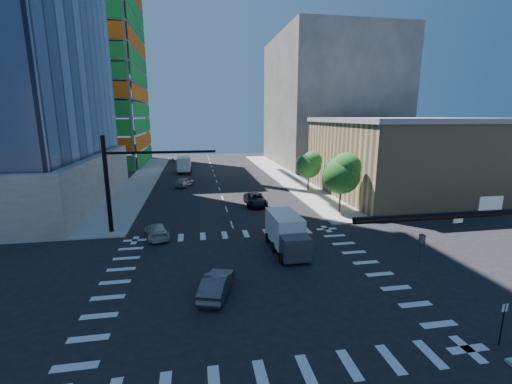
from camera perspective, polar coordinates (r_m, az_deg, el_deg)
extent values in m
plane|color=black|center=(24.08, -0.90, -14.17)|extent=(160.00, 160.00, 0.00)
cube|color=silver|center=(24.08, -0.90, -14.16)|extent=(20.00, 20.00, 0.01)
cube|color=#9C9893|center=(64.18, 4.41, 2.86)|extent=(5.00, 60.00, 0.15)
cube|color=#9C9893|center=(62.84, -18.27, 2.05)|extent=(5.00, 60.00, 0.15)
cube|color=green|center=(85.14, -19.04, 21.14)|extent=(0.12, 24.00, 49.00)
cube|color=#DB5B0C|center=(75.88, -30.70, 21.27)|extent=(24.00, 0.12, 49.00)
cube|color=tan|center=(52.07, 23.15, 5.11)|extent=(20.00, 22.00, 10.00)
cube|color=gray|center=(51.74, 23.66, 10.93)|extent=(20.50, 22.50, 0.60)
cube|color=#5A5551|center=(82.15, 12.03, 14.49)|extent=(24.00, 30.00, 28.00)
cylinder|color=black|center=(14.28, 34.36, -2.95)|extent=(10.00, 0.24, 0.24)
imported|color=black|center=(13.00, 25.75, -8.42)|extent=(0.16, 0.20, 1.00)
cube|color=white|center=(14.20, 34.53, -1.58)|extent=(0.90, 0.04, 0.50)
cylinder|color=black|center=(34.29, -23.56, 1.11)|extent=(0.40, 0.40, 9.00)
cylinder|color=black|center=(33.05, -15.51, 6.40)|extent=(10.00, 0.24, 0.24)
imported|color=black|center=(33.10, -13.67, 4.59)|extent=(0.16, 0.20, 1.00)
cylinder|color=#382316|center=(39.83, 13.79, -1.68)|extent=(0.20, 0.20, 2.27)
sphere|color=#144B19|center=(39.20, 14.02, 2.70)|extent=(4.16, 4.16, 4.16)
sphere|color=#347F2A|center=(38.95, 14.81, 4.04)|extent=(3.25, 3.25, 3.25)
cylinder|color=#382316|center=(50.88, 8.68, 1.39)|extent=(0.20, 0.20, 1.92)
sphere|color=#144B19|center=(50.45, 8.78, 4.30)|extent=(3.52, 3.52, 3.52)
sphere|color=#347F2A|center=(50.19, 9.36, 5.19)|extent=(2.75, 2.75, 2.75)
cylinder|color=black|center=(21.06, 35.79, -17.51)|extent=(0.06, 0.06, 2.20)
cube|color=silver|center=(20.66, 36.12, -15.32)|extent=(0.30, 0.03, 0.40)
imported|color=black|center=(42.37, -0.10, -1.24)|extent=(2.46, 5.27, 1.46)
imported|color=#B9B9B9|center=(32.54, -16.25, -6.22)|extent=(2.81, 4.72, 1.28)
imported|color=#A1A3A8|center=(54.77, -11.86, 1.66)|extent=(3.39, 4.68, 1.48)
imported|color=#46474A|center=(21.96, -6.57, -15.01)|extent=(2.65, 4.45, 1.39)
cube|color=silver|center=(27.84, 5.25, -6.53)|extent=(2.31, 4.66, 2.40)
cube|color=#3E3E46|center=(28.04, 5.23, -7.69)|extent=(2.16, 1.70, 1.75)
cube|color=silver|center=(68.48, -11.85, 4.76)|extent=(2.47, 4.99, 2.57)
cube|color=#3E3E46|center=(68.57, -11.83, 4.23)|extent=(2.31, 1.83, 1.88)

